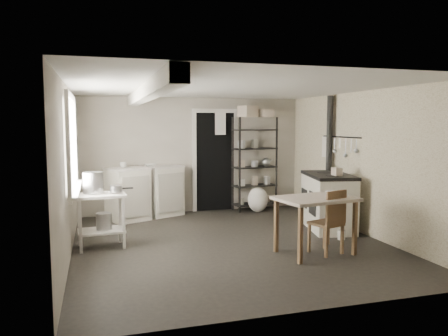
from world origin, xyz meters
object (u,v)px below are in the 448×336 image
object	(u,v)px
stockpot	(93,183)
flour_sack	(258,200)
base_cabinets	(145,193)
work_table	(315,226)
prep_table	(101,220)
shelf_rack	(255,164)
chair	(326,218)
stove	(328,203)

from	to	relation	value
stockpot	flour_sack	distance (m)	3.65
base_cabinets	work_table	world-z (taller)	base_cabinets
prep_table	shelf_rack	xyz separation A→B (m)	(3.09, 2.01, 0.55)
prep_table	chair	distance (m)	3.18
shelf_rack	chair	world-z (taller)	shelf_rack
base_cabinets	shelf_rack	world-z (taller)	shelf_rack
work_table	flour_sack	world-z (taller)	work_table
base_cabinets	work_table	distance (m)	3.61
base_cabinets	flour_sack	xyz separation A→B (m)	(2.23, -0.14, -0.22)
prep_table	shelf_rack	world-z (taller)	shelf_rack
prep_table	base_cabinets	size ratio (longest dim) A/B	0.53
prep_table	stockpot	world-z (taller)	stockpot
prep_table	stockpot	bearing A→B (deg)	145.60
chair	base_cabinets	bearing A→B (deg)	106.84
stove	work_table	distance (m)	1.51
stockpot	shelf_rack	size ratio (longest dim) A/B	0.16
shelf_rack	stove	world-z (taller)	shelf_rack
base_cabinets	flour_sack	bearing A→B (deg)	-27.37
stockpot	stove	world-z (taller)	stockpot
stockpot	shelf_rack	bearing A→B (deg)	31.39
prep_table	chair	size ratio (longest dim) A/B	0.87
work_table	flour_sack	size ratio (longest dim) A/B	2.05
prep_table	stove	distance (m)	3.71
stockpot	stove	distance (m)	3.83
prep_table	shelf_rack	bearing A→B (deg)	33.02
stockpot	work_table	world-z (taller)	stockpot
work_table	prep_table	bearing A→B (deg)	158.06
base_cabinets	flour_sack	world-z (taller)	base_cabinets
chair	flour_sack	xyz separation A→B (m)	(0.10, 2.90, -0.24)
base_cabinets	stove	distance (m)	3.39
shelf_rack	work_table	size ratio (longest dim) A/B	1.86
prep_table	work_table	size ratio (longest dim) A/B	0.76
stockpot	base_cabinets	xyz separation A→B (m)	(0.93, 1.82, -0.48)
prep_table	chair	xyz separation A→B (m)	(2.96, -1.16, 0.08)
work_table	chair	size ratio (longest dim) A/B	1.15
chair	stove	bearing A→B (deg)	41.01
work_table	shelf_rack	bearing A→B (deg)	84.94
base_cabinets	stove	size ratio (longest dim) A/B	1.24
prep_table	flour_sack	bearing A→B (deg)	29.59
stove	flour_sack	size ratio (longest dim) A/B	2.37
base_cabinets	shelf_rack	xyz separation A→B (m)	(2.25, 0.12, 0.49)
stove	work_table	xyz separation A→B (m)	(-0.89, -1.22, -0.06)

